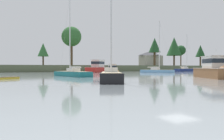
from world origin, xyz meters
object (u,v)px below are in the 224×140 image
object	(u,v)px
sailboat_skyblue	(157,72)
mooring_buoy_white	(65,73)
sailboat_navy	(185,71)
cruiser_wood	(218,73)
dinghy_yellow	(8,78)
sailboat_teal	(72,75)
cruiser_red	(99,69)
cruiser_orange	(112,71)
dinghy_green	(212,72)
sailboat_black	(111,79)

from	to	relation	value
sailboat_skyblue	mooring_buoy_white	size ratio (longest dim) A/B	35.32
sailboat_navy	cruiser_wood	distance (m)	50.46
dinghy_yellow	sailboat_teal	bearing A→B (deg)	27.14
dinghy_yellow	sailboat_navy	bearing A→B (deg)	28.32
cruiser_red	mooring_buoy_white	xyz separation A→B (m)	(-11.22, -4.59, -0.79)
cruiser_wood	mooring_buoy_white	size ratio (longest dim) A/B	25.32
sailboat_teal	cruiser_orange	world-z (taller)	sailboat_teal
sailboat_navy	cruiser_orange	xyz separation A→B (m)	(-34.16, -13.62, 0.24)
sailboat_skyblue	mooring_buoy_white	bearing A→B (deg)	158.75
sailboat_teal	cruiser_red	distance (m)	31.91
dinghy_green	sailboat_teal	bearing A→B (deg)	-171.85
sailboat_teal	dinghy_yellow	world-z (taller)	sailboat_teal
sailboat_teal	dinghy_yellow	xyz separation A→B (m)	(-9.19, -4.71, -0.17)
sailboat_black	cruiser_orange	bearing A→B (deg)	64.00
sailboat_navy	sailboat_skyblue	xyz separation A→B (m)	(-20.02, -10.92, 0.01)
sailboat_navy	cruiser_orange	world-z (taller)	sailboat_navy
sailboat_black	dinghy_green	xyz separation A→B (m)	(36.27, 19.41, -0.10)
dinghy_yellow	dinghy_green	size ratio (longest dim) A/B	0.66
dinghy_yellow	cruiser_orange	distance (m)	27.29
sailboat_navy	dinghy_yellow	distance (m)	63.50
sailboat_skyblue	sailboat_teal	bearing A→B (deg)	-151.49
mooring_buoy_white	sailboat_navy	bearing A→B (deg)	3.21
cruiser_red	sailboat_skyblue	xyz separation A→B (m)	(10.79, -13.15, -0.56)
sailboat_skyblue	mooring_buoy_white	world-z (taller)	sailboat_skyblue
sailboat_black	mooring_buoy_white	distance (m)	37.61
cruiser_orange	cruiser_red	bearing A→B (deg)	78.03
dinghy_yellow	dinghy_green	distance (m)	46.38
sailboat_skyblue	cruiser_red	bearing A→B (deg)	129.36
cruiser_wood	dinghy_green	bearing A→B (deg)	42.51
cruiser_red	sailboat_teal	bearing A→B (deg)	-119.91
sailboat_black	sailboat_skyblue	xyz separation A→B (m)	(26.84, 28.73, 0.04)
cruiser_orange	sailboat_skyblue	bearing A→B (deg)	10.83
sailboat_skyblue	cruiser_wood	bearing A→B (deg)	-111.95
sailboat_navy	dinghy_green	world-z (taller)	sailboat_navy
cruiser_wood	dinghy_green	size ratio (longest dim) A/B	2.38
sailboat_teal	mooring_buoy_white	distance (m)	23.53
cruiser_red	sailboat_black	bearing A→B (deg)	-110.98
cruiser_wood	mooring_buoy_white	bearing A→B (deg)	105.85
sailboat_navy	cruiser_wood	xyz separation A→B (m)	(-31.50, -39.42, 0.41)
sailboat_navy	dinghy_green	xyz separation A→B (m)	(-10.59, -20.24, -0.12)
cruiser_wood	dinghy_yellow	bearing A→B (deg)	159.14
sailboat_black	sailboat_skyblue	distance (m)	39.32
sailboat_teal	sailboat_skyblue	bearing A→B (deg)	28.51
sailboat_black	cruiser_wood	size ratio (longest dim) A/B	1.15
sailboat_skyblue	cruiser_orange	bearing A→B (deg)	-169.17
sailboat_skyblue	sailboat_navy	bearing A→B (deg)	28.61
cruiser_red	cruiser_wood	world-z (taller)	cruiser_red
sailboat_teal	cruiser_orange	xyz separation A→B (m)	(12.54, 11.79, 0.24)
cruiser_wood	mooring_buoy_white	xyz separation A→B (m)	(-10.52, 37.06, -0.62)
sailboat_teal	cruiser_red	world-z (taller)	sailboat_teal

